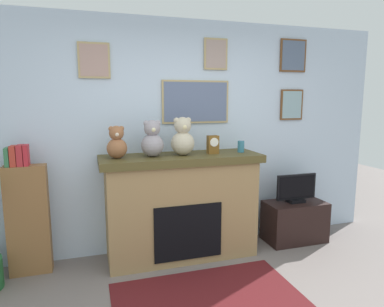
% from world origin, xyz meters
% --- Properties ---
extents(back_wall, '(5.20, 0.15, 2.60)m').
position_xyz_m(back_wall, '(0.01, 2.00, 1.31)').
color(back_wall, silver).
rests_on(back_wall, ground_plane).
extents(fireplace, '(1.72, 0.60, 1.14)m').
position_xyz_m(fireplace, '(-0.01, 1.67, 0.57)').
color(fireplace, '#97774C').
rests_on(fireplace, ground_plane).
extents(bookshelf, '(0.39, 0.16, 1.30)m').
position_xyz_m(bookshelf, '(-1.56, 1.74, 0.59)').
color(bookshelf, brown).
rests_on(bookshelf, ground_plane).
extents(tv_stand, '(0.73, 0.40, 0.49)m').
position_xyz_m(tv_stand, '(1.42, 1.64, 0.24)').
color(tv_stand, black).
rests_on(tv_stand, ground_plane).
extents(television, '(0.52, 0.14, 0.35)m').
position_xyz_m(television, '(1.42, 1.64, 0.65)').
color(television, black).
rests_on(television, tv_stand).
extents(area_rug, '(1.65, 1.11, 0.01)m').
position_xyz_m(area_rug, '(-0.01, 0.72, 0.00)').
color(area_rug, '#501418').
rests_on(area_rug, ground_plane).
extents(candle_jar, '(0.07, 0.07, 0.13)m').
position_xyz_m(candle_jar, '(0.68, 1.65, 1.20)').
color(candle_jar, teal).
rests_on(candle_jar, fireplace).
extents(mantel_clock, '(0.12, 0.09, 0.20)m').
position_xyz_m(mantel_clock, '(0.34, 1.65, 1.24)').
color(mantel_clock, brown).
rests_on(mantel_clock, fireplace).
extents(teddy_bear_brown, '(0.20, 0.20, 0.33)m').
position_xyz_m(teddy_bear_brown, '(-0.68, 1.65, 1.29)').
color(teddy_bear_brown, '#925C3A').
rests_on(teddy_bear_brown, fireplace).
extents(teddy_bear_cream, '(0.24, 0.24, 0.38)m').
position_xyz_m(teddy_bear_cream, '(-0.32, 1.65, 1.31)').
color(teddy_bear_cream, gray).
rests_on(teddy_bear_cream, fireplace).
extents(teddy_bear_tan, '(0.25, 0.25, 0.40)m').
position_xyz_m(teddy_bear_tan, '(-0.00, 1.65, 1.32)').
color(teddy_bear_tan, '#C0B398').
rests_on(teddy_bear_tan, fireplace).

